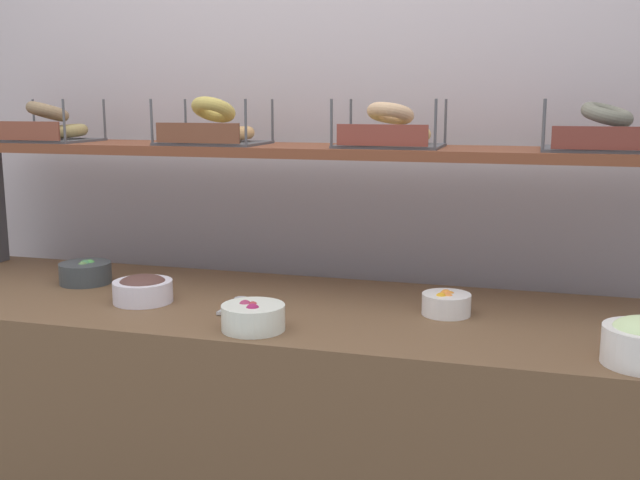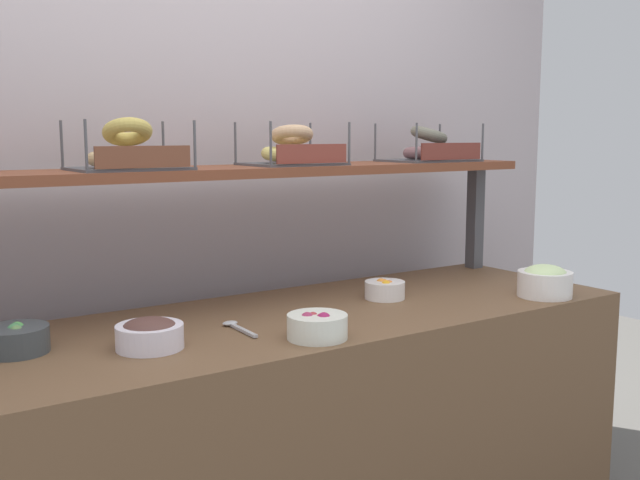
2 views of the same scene
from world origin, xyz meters
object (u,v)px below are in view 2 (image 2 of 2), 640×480
at_px(bowl_beet_salad, 317,326).
at_px(bowl_veggie_mix, 16,339).
at_px(serving_spoon_near_plate, 236,326).
at_px(bowl_scallion_spread, 545,281).
at_px(bowl_fruit_salad, 385,289).
at_px(bagel_basket_plain, 292,151).
at_px(bagel_basket_sesame, 128,154).
at_px(bowl_chocolate_spread, 150,334).
at_px(bagel_basket_poppy, 429,150).

xyz_separation_m(bowl_beet_salad, bowl_veggie_mix, (-0.68, 0.31, 0.00)).
bearing_deg(serving_spoon_near_plate, bowl_beet_salad, -57.83).
height_order(bowl_scallion_spread, bowl_fruit_salad, bowl_scallion_spread).
bearing_deg(bowl_scallion_spread, bagel_basket_plain, 142.84).
relative_size(bowl_fruit_salad, bagel_basket_sesame, 0.41).
height_order(bowl_scallion_spread, bowl_veggie_mix, bowl_scallion_spread).
bearing_deg(bowl_chocolate_spread, bowl_scallion_spread, -6.95).
bearing_deg(bowl_fruit_salad, bowl_beet_salad, -148.71).
bearing_deg(bagel_basket_plain, bowl_scallion_spread, -37.16).
xyz_separation_m(bowl_chocolate_spread, bowl_fruit_salad, (0.85, 0.11, -0.01)).
bearing_deg(bagel_basket_plain, bagel_basket_poppy, -0.56).
relative_size(bowl_beet_salad, bagel_basket_plain, 0.52).
bearing_deg(bagel_basket_plain, bagel_basket_sesame, -178.61).
relative_size(bowl_fruit_salad, bowl_veggie_mix, 0.82).
height_order(bowl_scallion_spread, bowl_chocolate_spread, bowl_scallion_spread).
xyz_separation_m(bowl_fruit_salad, bagel_basket_poppy, (0.39, 0.23, 0.44)).
height_order(serving_spoon_near_plate, bagel_basket_poppy, bagel_basket_poppy).
distance_m(bowl_scallion_spread, bowl_chocolate_spread, 1.31).
bearing_deg(bowl_fruit_salad, bagel_basket_plain, 131.83).
bearing_deg(bowl_chocolate_spread, bowl_beet_salad, -21.84).
distance_m(serving_spoon_near_plate, bagel_basket_plain, 0.67).
bearing_deg(bagel_basket_poppy, bowl_beet_salad, -149.17).
bearing_deg(bagel_basket_plain, bowl_chocolate_spread, -151.55).
distance_m(bowl_chocolate_spread, bagel_basket_plain, 0.85).
xyz_separation_m(bowl_scallion_spread, bowl_fruit_salad, (-0.46, 0.27, -0.02)).
bearing_deg(bagel_basket_sesame, bowl_scallion_spread, -21.86).
distance_m(bowl_scallion_spread, bowl_fruit_salad, 0.53).
relative_size(bowl_chocolate_spread, bowl_veggie_mix, 1.06).
bearing_deg(bagel_basket_sesame, serving_spoon_near_plate, -56.62).
relative_size(bagel_basket_sesame, bagel_basket_poppy, 0.95).
xyz_separation_m(bowl_veggie_mix, serving_spoon_near_plate, (0.55, -0.10, -0.03)).
bearing_deg(bowl_beet_salad, bagel_basket_plain, 64.55).
xyz_separation_m(bowl_veggie_mix, bagel_basket_sesame, (0.37, 0.18, 0.44)).
xyz_separation_m(bowl_chocolate_spread, serving_spoon_near_plate, (0.27, 0.05, -0.03)).
distance_m(bowl_beet_salad, bagel_basket_poppy, 1.07).
bearing_deg(bowl_chocolate_spread, bagel_basket_poppy, 15.40).
height_order(bowl_veggie_mix, bagel_basket_poppy, bagel_basket_poppy).
bearing_deg(bagel_basket_poppy, bowl_chocolate_spread, -164.60).
relative_size(bowl_scallion_spread, serving_spoon_near_plate, 1.01).
bearing_deg(bowl_scallion_spread, serving_spoon_near_plate, 168.65).
height_order(bowl_fruit_salad, bowl_beet_salad, bowl_beet_salad).
xyz_separation_m(bowl_chocolate_spread, bagel_basket_poppy, (1.23, 0.34, 0.44)).
bearing_deg(bowl_beet_salad, bagel_basket_poppy, 30.83).
bearing_deg(bowl_chocolate_spread, bagel_basket_sesame, 76.44).
distance_m(bowl_scallion_spread, bagel_basket_poppy, 0.66).
bearing_deg(bagel_basket_sesame, bagel_basket_plain, 1.39).
distance_m(bagel_basket_plain, bagel_basket_poppy, 0.60).
bearing_deg(bowl_scallion_spread, bowl_chocolate_spread, 173.05).
relative_size(bowl_scallion_spread, bagel_basket_poppy, 0.53).
height_order(bowl_scallion_spread, bagel_basket_sesame, bagel_basket_sesame).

